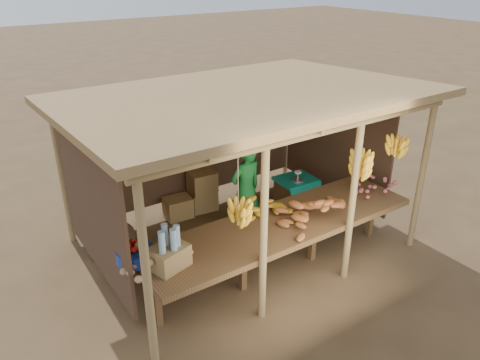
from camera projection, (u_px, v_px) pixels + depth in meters
ground at (240, 242)px, 7.16m from camera, size 60.00×60.00×0.00m
stall_structure at (249, 126)px, 6.27m from camera, size 4.70×3.50×2.43m
counter at (281, 227)px, 6.14m from camera, size 3.90×1.05×0.80m
potato_heap at (156, 249)px, 5.23m from camera, size 0.92×0.64×0.36m
sweet_potato_heap at (317, 206)px, 6.15m from camera, size 1.12×0.77×0.36m
onion_heap at (376, 179)px, 6.91m from camera, size 0.77×0.57×0.35m
banana_pile at (264, 204)px, 6.23m from camera, size 0.67×0.49×0.35m
tomato_basin at (135, 253)px, 5.31m from camera, size 0.44×0.44×0.23m
bottle_box at (168, 252)px, 5.16m from camera, size 0.48×0.42×0.52m
vendor at (246, 190)px, 7.07m from camera, size 0.59×0.42×1.52m
tarp_crate at (295, 193)px, 7.99m from camera, size 0.66×0.58×0.76m
carton_stack at (195, 196)px, 7.88m from camera, size 0.95×0.40×0.70m
burlap_sacks at (111, 240)px, 6.80m from camera, size 0.75×0.39×0.53m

